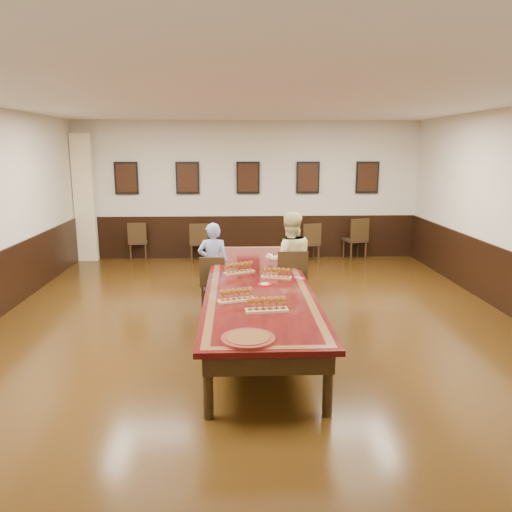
{
  "coord_description": "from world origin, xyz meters",
  "views": [
    {
      "loc": [
        -0.3,
        -6.75,
        2.57
      ],
      "look_at": [
        0.0,
        0.5,
        1.0
      ],
      "focal_mm": 35.0,
      "sensor_mm": 36.0,
      "label": 1
    }
  ],
  "objects_px": {
    "chair_man": "(213,281)",
    "spare_chair_c": "(309,242)",
    "chair_woman": "(290,280)",
    "spare_chair_d": "(355,239)",
    "person_woman": "(290,261)",
    "person_man": "(213,264)",
    "carved_platter": "(248,339)",
    "spare_chair_a": "(138,241)",
    "conference_table": "(257,290)",
    "spare_chair_b": "(199,242)"
  },
  "relations": [
    {
      "from": "chair_man",
      "to": "spare_chair_c",
      "type": "xyz_separation_m",
      "value": [
        2.07,
        3.28,
        0.02
      ]
    },
    {
      "from": "chair_man",
      "to": "chair_woman",
      "type": "height_order",
      "value": "chair_woman"
    },
    {
      "from": "spare_chair_d",
      "to": "chair_man",
      "type": "bearing_deg",
      "value": 32.7
    },
    {
      "from": "person_woman",
      "to": "chair_woman",
      "type": "bearing_deg",
      "value": 90.0
    },
    {
      "from": "person_man",
      "to": "carved_platter",
      "type": "relative_size",
      "value": 2.35
    },
    {
      "from": "spare_chair_a",
      "to": "conference_table",
      "type": "height_order",
      "value": "spare_chair_a"
    },
    {
      "from": "person_woman",
      "to": "carved_platter",
      "type": "bearing_deg",
      "value": 74.67
    },
    {
      "from": "carved_platter",
      "to": "person_man",
      "type": "bearing_deg",
      "value": 97.83
    },
    {
      "from": "chair_man",
      "to": "person_man",
      "type": "distance_m",
      "value": 0.28
    },
    {
      "from": "spare_chair_a",
      "to": "spare_chair_c",
      "type": "distance_m",
      "value": 3.98
    },
    {
      "from": "spare_chair_b",
      "to": "conference_table",
      "type": "bearing_deg",
      "value": 97.26
    },
    {
      "from": "chair_woman",
      "to": "person_man",
      "type": "relative_size",
      "value": 0.73
    },
    {
      "from": "chair_woman",
      "to": "person_man",
      "type": "bearing_deg",
      "value": -17.91
    },
    {
      "from": "conference_table",
      "to": "spare_chair_a",
      "type": "bearing_deg",
      "value": 118.09
    },
    {
      "from": "spare_chair_a",
      "to": "person_woman",
      "type": "distance_m",
      "value": 4.92
    },
    {
      "from": "spare_chair_a",
      "to": "person_woman",
      "type": "bearing_deg",
      "value": 125.23
    },
    {
      "from": "chair_woman",
      "to": "spare_chair_b",
      "type": "height_order",
      "value": "chair_woman"
    },
    {
      "from": "spare_chair_a",
      "to": "spare_chair_c",
      "type": "xyz_separation_m",
      "value": [
        3.97,
        -0.33,
        0.0
      ]
    },
    {
      "from": "chair_woman",
      "to": "spare_chair_c",
      "type": "height_order",
      "value": "chair_woman"
    },
    {
      "from": "spare_chair_d",
      "to": "person_woman",
      "type": "relative_size",
      "value": 0.62
    },
    {
      "from": "chair_woman",
      "to": "person_woman",
      "type": "relative_size",
      "value": 0.64
    },
    {
      "from": "chair_man",
      "to": "spare_chair_a",
      "type": "relative_size",
      "value": 0.97
    },
    {
      "from": "spare_chair_b",
      "to": "carved_platter",
      "type": "distance_m",
      "value": 6.97
    },
    {
      "from": "spare_chair_b",
      "to": "conference_table",
      "type": "relative_size",
      "value": 0.18
    },
    {
      "from": "chair_man",
      "to": "carved_platter",
      "type": "height_order",
      "value": "chair_man"
    },
    {
      "from": "chair_woman",
      "to": "carved_platter",
      "type": "relative_size",
      "value": 1.72
    },
    {
      "from": "chair_woman",
      "to": "spare_chair_a",
      "type": "distance_m",
      "value": 4.99
    },
    {
      "from": "chair_man",
      "to": "chair_woman",
      "type": "relative_size",
      "value": 0.86
    },
    {
      "from": "chair_woman",
      "to": "spare_chair_c",
      "type": "bearing_deg",
      "value": -105.38
    },
    {
      "from": "spare_chair_b",
      "to": "person_woman",
      "type": "relative_size",
      "value": 0.56
    },
    {
      "from": "spare_chair_c",
      "to": "spare_chair_a",
      "type": "bearing_deg",
      "value": -16.0
    },
    {
      "from": "spare_chair_a",
      "to": "spare_chair_c",
      "type": "relative_size",
      "value": 0.99
    },
    {
      "from": "chair_man",
      "to": "chair_woman",
      "type": "bearing_deg",
      "value": 170.17
    },
    {
      "from": "chair_woman",
      "to": "spare_chair_d",
      "type": "relative_size",
      "value": 1.03
    },
    {
      "from": "spare_chair_a",
      "to": "spare_chair_d",
      "type": "bearing_deg",
      "value": 173.68
    },
    {
      "from": "spare_chair_a",
      "to": "person_man",
      "type": "bearing_deg",
      "value": 113.72
    },
    {
      "from": "spare_chair_c",
      "to": "person_woman",
      "type": "bearing_deg",
      "value": 65.24
    },
    {
      "from": "spare_chair_c",
      "to": "carved_platter",
      "type": "bearing_deg",
      "value": 65.5
    },
    {
      "from": "spare_chair_a",
      "to": "spare_chair_b",
      "type": "xyz_separation_m",
      "value": [
        1.42,
        -0.15,
        -0.0
      ]
    },
    {
      "from": "spare_chair_a",
      "to": "person_man",
      "type": "distance_m",
      "value": 4.01
    },
    {
      "from": "spare_chair_c",
      "to": "conference_table",
      "type": "height_order",
      "value": "spare_chair_c"
    },
    {
      "from": "spare_chair_d",
      "to": "conference_table",
      "type": "distance_m",
      "value": 5.31
    },
    {
      "from": "chair_woman",
      "to": "person_woman",
      "type": "bearing_deg",
      "value": -90.0
    },
    {
      "from": "spare_chair_b",
      "to": "person_man",
      "type": "height_order",
      "value": "person_man"
    },
    {
      "from": "carved_platter",
      "to": "spare_chair_c",
      "type": "bearing_deg",
      "value": 76.71
    },
    {
      "from": "chair_woman",
      "to": "spare_chair_d",
      "type": "height_order",
      "value": "chair_woman"
    },
    {
      "from": "spare_chair_a",
      "to": "person_man",
      "type": "relative_size",
      "value": 0.65
    },
    {
      "from": "spare_chair_d",
      "to": "carved_platter",
      "type": "xyz_separation_m",
      "value": [
        -2.7,
        -6.89,
        0.28
      ]
    },
    {
      "from": "chair_man",
      "to": "person_woman",
      "type": "relative_size",
      "value": 0.55
    },
    {
      "from": "spare_chair_a",
      "to": "conference_table",
      "type": "relative_size",
      "value": 0.18
    }
  ]
}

